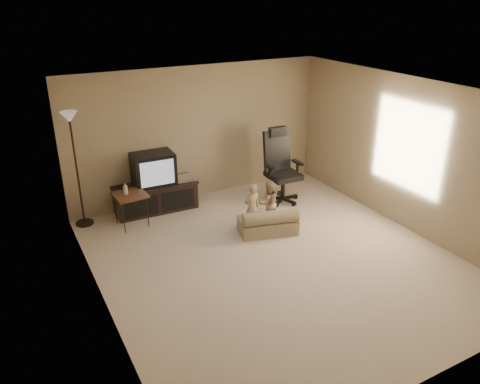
% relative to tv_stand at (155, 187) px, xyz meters
% --- Properties ---
extents(floor, '(5.50, 5.50, 0.00)m').
position_rel_tv_stand_xyz_m(floor, '(0.99, -2.49, -0.45)').
color(floor, beige).
rests_on(floor, ground).
extents(room_shell, '(5.50, 5.50, 5.50)m').
position_rel_tv_stand_xyz_m(room_shell, '(0.99, -2.49, 1.07)').
color(room_shell, silver).
rests_on(room_shell, floor).
extents(tv_stand, '(1.54, 0.61, 1.09)m').
position_rel_tv_stand_xyz_m(tv_stand, '(0.00, 0.00, 0.00)').
color(tv_stand, black).
rests_on(tv_stand, floor).
extents(office_chair, '(0.69, 0.71, 1.40)m').
position_rel_tv_stand_xyz_m(office_chair, '(2.24, -0.70, 0.05)').
color(office_chair, black).
rests_on(office_chair, floor).
extents(side_table, '(0.55, 0.55, 0.78)m').
position_rel_tv_stand_xyz_m(side_table, '(-0.57, -0.38, 0.11)').
color(side_table, brown).
rests_on(side_table, floor).
extents(floor_lamp, '(0.31, 0.31, 1.97)m').
position_rel_tv_stand_xyz_m(floor_lamp, '(-1.28, 0.06, 0.98)').
color(floor_lamp, black).
rests_on(floor_lamp, floor).
extents(child_sofa, '(1.04, 0.76, 0.46)m').
position_rel_tv_stand_xyz_m(child_sofa, '(1.33, -1.74, -0.27)').
color(child_sofa, gray).
rests_on(child_sofa, floor).
extents(toddler_left, '(0.31, 0.24, 0.83)m').
position_rel_tv_stand_xyz_m(toddler_left, '(1.15, -1.50, -0.04)').
color(toddler_left, tan).
rests_on(toddler_left, floor).
extents(toddler_right, '(0.41, 0.26, 0.79)m').
position_rel_tv_stand_xyz_m(toddler_right, '(1.50, -1.45, -0.06)').
color(toddler_right, tan).
rests_on(toddler_right, floor).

